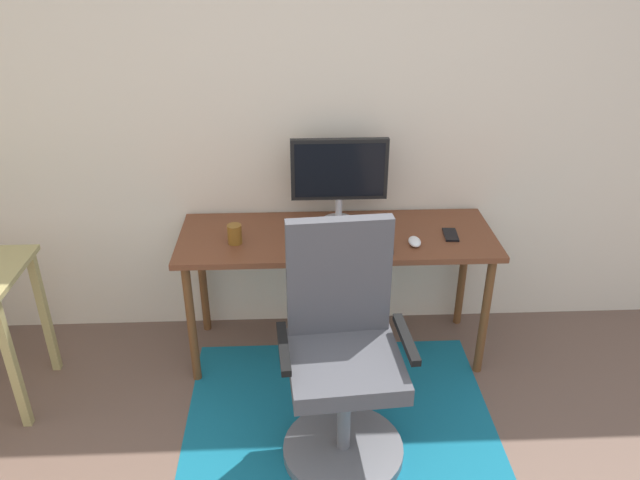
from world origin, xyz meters
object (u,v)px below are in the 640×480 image
at_px(monitor, 339,173).
at_px(coffee_cup, 235,234).
at_px(desk, 337,247).
at_px(office_chair, 343,367).
at_px(computer_mouse, 415,242).
at_px(cell_phone, 451,235).
at_px(keyboard, 348,248).

height_order(monitor, coffee_cup, monitor).
xyz_separation_m(desk, office_chair, (-0.02, -0.72, -0.20)).
height_order(computer_mouse, cell_phone, computer_mouse).
bearing_deg(office_chair, keyboard, 79.01).
bearing_deg(office_chair, cell_phone, 44.17).
bearing_deg(coffee_cup, office_chair, -52.84).
bearing_deg(monitor, coffee_cup, -158.20).
xyz_separation_m(computer_mouse, cell_phone, (0.20, 0.09, -0.01)).
relative_size(keyboard, computer_mouse, 4.13).
bearing_deg(computer_mouse, coffee_cup, 176.28).
relative_size(cell_phone, office_chair, 0.13).
bearing_deg(computer_mouse, cell_phone, 23.97).
relative_size(desk, cell_phone, 11.52).
relative_size(desk, computer_mouse, 15.50).
bearing_deg(office_chair, desk, 83.67).
relative_size(desk, keyboard, 3.75).
bearing_deg(cell_phone, coffee_cup, -173.60).
height_order(monitor, computer_mouse, monitor).
bearing_deg(desk, computer_mouse, -18.93).
xyz_separation_m(monitor, cell_phone, (0.56, -0.18, -0.27)).
bearing_deg(coffee_cup, cell_phone, 1.68).
height_order(desk, office_chair, office_chair).
height_order(monitor, cell_phone, monitor).
bearing_deg(desk, office_chair, -91.89).
height_order(desk, monitor, monitor).
height_order(cell_phone, office_chair, office_chair).
bearing_deg(keyboard, coffee_cup, 170.40).
bearing_deg(desk, keyboard, -76.34).
bearing_deg(keyboard, monitor, 94.40).
distance_m(desk, computer_mouse, 0.41).
height_order(desk, computer_mouse, computer_mouse).
xyz_separation_m(desk, keyboard, (0.04, -0.16, 0.08)).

